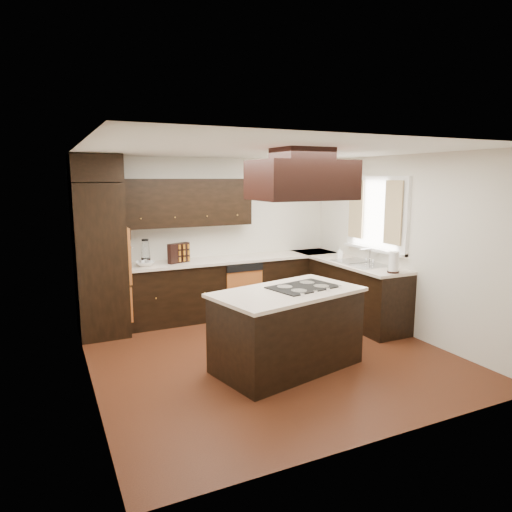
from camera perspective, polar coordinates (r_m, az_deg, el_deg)
name	(u,v)px	position (r m, az deg, el deg)	size (l,w,h in m)	color
floor	(269,355)	(5.86, 1.66, -12.24)	(4.20, 4.20, 0.02)	#5D2B16
ceiling	(270,149)	(5.44, 1.79, 13.18)	(4.20, 4.20, 0.02)	white
wall_back	(211,236)	(7.44, -5.68, 2.49)	(4.20, 0.02, 2.50)	silver
wall_front	(390,297)	(3.80, 16.37, -4.89)	(4.20, 0.02, 2.50)	silver
wall_left	(84,271)	(4.94, -20.65, -1.77)	(0.02, 4.20, 2.50)	silver
wall_right	(403,245)	(6.73, 17.96, 1.29)	(0.02, 4.20, 2.50)	silver
oven_column	(100,260)	(6.68, -18.94, -0.47)	(0.65, 0.75, 2.12)	black
wall_oven_face	(125,254)	(6.71, -16.00, 0.25)	(0.05, 0.62, 0.78)	#C0652A
base_cabinets_back	(220,289)	(7.31, -4.49, -4.09)	(2.93, 0.60, 0.88)	black
base_cabinets_right	(345,290)	(7.36, 11.06, -4.14)	(0.60, 2.40, 0.88)	black
countertop_back	(220,260)	(7.20, -4.50, -0.55)	(2.93, 0.63, 0.04)	beige
countertop_right	(345,261)	(7.26, 11.09, -0.62)	(0.63, 2.40, 0.04)	beige
upper_cabinets	(187,203)	(7.08, -8.56, 6.62)	(2.00, 0.34, 0.72)	black
dishwasher_front	(245,294)	(7.16, -1.45, -4.71)	(0.60, 0.05, 0.72)	#C0652A
window_frame	(377,214)	(7.07, 14.84, 5.09)	(0.06, 1.32, 1.12)	white
window_pane	(378,214)	(7.09, 15.01, 5.10)	(0.00, 1.20, 1.00)	white
curtain_left	(393,213)	(6.71, 16.77, 5.20)	(0.02, 0.34, 0.90)	beige
curtain_right	(356,209)	(7.35, 12.39, 5.75)	(0.02, 0.34, 0.90)	beige
sink_rim	(360,263)	(6.99, 12.89, -0.88)	(0.52, 0.84, 0.01)	silver
island	(287,331)	(5.34, 3.88, -9.33)	(1.63, 0.89, 0.88)	black
island_top	(287,292)	(5.21, 3.94, -4.54)	(1.69, 0.95, 0.04)	beige
cooktop	(303,287)	(5.37, 5.91, -3.86)	(0.77, 0.51, 0.01)	black
range_hood	(302,180)	(5.00, 5.71, 9.43)	(1.05, 0.72, 0.42)	black
hood_duct	(302,154)	(5.01, 5.76, 12.58)	(0.55, 0.50, 0.13)	black
blender_base	(146,262)	(6.88, -13.59, -0.69)	(0.15, 0.15, 0.10)	silver
blender_pitcher	(145,250)	(6.85, -13.65, 0.79)	(0.13, 0.13, 0.26)	silver
spice_rack	(179,253)	(6.94, -9.63, 0.37)	(0.36, 0.09, 0.30)	black
mixing_bowl	(145,264)	(6.81, -13.69, -0.94)	(0.27, 0.27, 0.07)	white
soap_bottle	(340,253)	(7.39, 10.40, 0.42)	(0.08, 0.08, 0.17)	white
paper_towel	(394,262)	(6.40, 16.82, -0.76)	(0.13, 0.13, 0.29)	white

